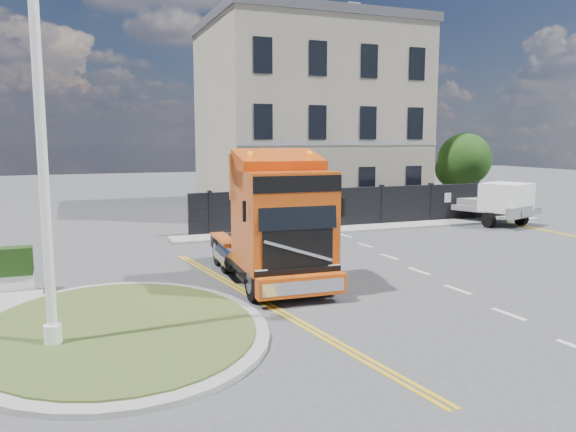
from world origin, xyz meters
name	(u,v)px	position (x,y,z in m)	size (l,w,h in m)	color
ground	(335,276)	(0.00, 0.00, 0.00)	(120.00, 120.00, 0.00)	#424244
traffic_island	(118,329)	(-7.00, -3.00, 0.08)	(6.80, 6.80, 0.17)	#989893
hoarding_fence	(374,206)	(6.55, 9.00, 1.00)	(18.80, 0.25, 2.00)	black
georgian_building	(307,117)	(6.00, 16.50, 5.77)	(12.30, 10.30, 12.80)	#B3A28E
tree	(462,162)	(14.38, 12.10, 3.05)	(3.20, 3.20, 4.80)	#382619
pavement_far	(373,228)	(6.00, 8.10, 0.06)	(20.00, 1.60, 0.12)	#989893
truck	(277,228)	(-2.16, -0.39, 1.78)	(2.76, 6.75, 3.98)	black
flatbed_pickup	(497,202)	(12.67, 6.98, 1.19)	(3.78, 5.80, 2.21)	slate
lamppost_island	(40,121)	(-8.36, -3.68, 4.77)	(0.28, 0.56, 9.16)	white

